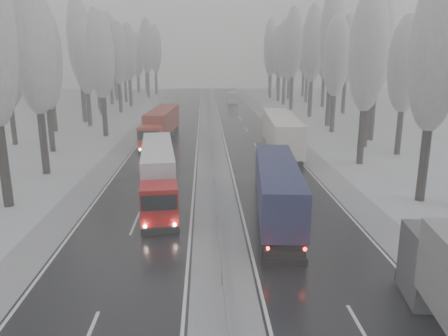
{
  "coord_description": "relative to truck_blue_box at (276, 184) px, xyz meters",
  "views": [
    {
      "loc": [
        -0.74,
        -14.26,
        10.34
      ],
      "look_at": [
        0.65,
        17.29,
        2.2
      ],
      "focal_mm": 35.0,
      "sensor_mm": 36.0,
      "label": 1
    }
  ],
  "objects": [
    {
      "name": "tree_66",
      "position": [
        -22.01,
        49.59,
        7.58
      ],
      "size": [
        3.6,
        3.6,
        15.23
      ],
      "color": "black",
      "rests_on": "ground"
    },
    {
      "name": "truck_cream_box",
      "position": [
        3.28,
        17.85,
        0.33
      ],
      "size": [
        3.67,
        17.33,
        4.42
      ],
      "rotation": [
        0.0,
        0.0,
        -0.06
      ],
      "color": "#B0AA9C",
      "rests_on": "ground"
    },
    {
      "name": "shoulder_right",
      "position": [
        6.35,
        17.24,
        -2.23
      ],
      "size": [
        2.4,
        200.0,
        0.04
      ],
      "primitive_type": "cube",
      "color": "#A4A6AC",
      "rests_on": "ground"
    },
    {
      "name": "truck_blue_box",
      "position": [
        0.0,
        0.0,
        0.0
      ],
      "size": [
        3.73,
        15.17,
        3.86
      ],
      "rotation": [
        0.0,
        0.0,
        -0.09
      ],
      "color": "navy",
      "rests_on": "ground"
    },
    {
      "name": "box_truck_distant",
      "position": [
        1.64,
        71.77,
        -0.97
      ],
      "size": [
        2.25,
        6.78,
        2.51
      ],
      "rotation": [
        0.0,
        0.0,
        -0.03
      ],
      "color": "#ADAFB4",
      "rests_on": "ground"
    },
    {
      "name": "carriageway_right",
      "position": [
        1.4,
        17.24,
        -2.24
      ],
      "size": [
        7.5,
        200.0,
        0.03
      ],
      "primitive_type": "cube",
      "color": "black",
      "rests_on": "ground"
    },
    {
      "name": "tree_61",
      "position": [
        -27.37,
        25.44,
        6.77
      ],
      "size": [
        3.6,
        3.6,
        13.95
      ],
      "color": "black",
      "rests_on": "ground"
    },
    {
      "name": "tree_25",
      "position": [
        20.96,
        42.26,
        10.27
      ],
      "size": [
        3.6,
        3.6,
        19.44
      ],
      "color": "black",
      "rests_on": "ground"
    },
    {
      "name": "tree_34",
      "position": [
        11.88,
        83.56,
        9.12
      ],
      "size": [
        3.6,
        3.6,
        17.63
      ],
      "color": "black",
      "rests_on": "ground"
    },
    {
      "name": "tree_76",
      "position": [
        -17.9,
        95.96,
        9.7
      ],
      "size": [
        3.6,
        3.6,
        18.55
      ],
      "color": "black",
      "rests_on": "ground"
    },
    {
      "name": "tree_68",
      "position": [
        -20.43,
        56.35,
        8.49
      ],
      "size": [
        3.6,
        3.6,
        16.65
      ],
      "color": "black",
      "rests_on": "ground"
    },
    {
      "name": "tree_19",
      "position": [
        16.17,
        18.27,
        7.17
      ],
      "size": [
        3.6,
        3.6,
        14.57
      ],
      "color": "black",
      "rests_on": "ground"
    },
    {
      "name": "tree_65",
      "position": [
        -23.9,
        43.95,
        10.29
      ],
      "size": [
        3.6,
        3.6,
        19.48
      ],
      "color": "black",
      "rests_on": "ground"
    },
    {
      "name": "tree_30",
      "position": [
        12.71,
        68.94,
        9.26
      ],
      "size": [
        3.6,
        3.6,
        17.86
      ],
      "color": "black",
      "rests_on": "ground"
    },
    {
      "name": "shoulder_left",
      "position": [
        -14.05,
        17.24,
        -2.23
      ],
      "size": [
        2.4,
        200.0,
        0.04
      ],
      "primitive_type": "cube",
      "color": "#A4A6AC",
      "rests_on": "ground"
    },
    {
      "name": "tree_26",
      "position": [
        13.71,
        48.51,
        9.85
      ],
      "size": [
        3.6,
        3.6,
        18.78
      ],
      "color": "black",
      "rests_on": "ground"
    },
    {
      "name": "tree_18",
      "position": [
        10.66,
        14.27,
        8.45
      ],
      "size": [
        3.6,
        3.6,
        16.58
      ],
      "color": "black",
      "rests_on": "ground"
    },
    {
      "name": "tree_33",
      "position": [
        15.92,
        80.45,
        7.01
      ],
      "size": [
        3.6,
        3.6,
        14.33
      ],
      "color": "black",
      "rests_on": "ground"
    },
    {
      "name": "tree_78",
      "position": [
        -21.41,
        102.55,
        10.34
      ],
      "size": [
        3.6,
        3.6,
        19.55
      ],
      "color": "black",
      "rests_on": "ground"
    },
    {
      "name": "tree_27",
      "position": [
        20.87,
        52.51,
        9.11
      ],
      "size": [
        3.6,
        3.6,
        17.62
      ],
      "color": "black",
      "rests_on": "ground"
    },
    {
      "name": "tree_70",
      "position": [
        -20.18,
        66.43,
        8.78
      ],
      "size": [
        3.6,
        3.6,
        17.09
      ],
      "color": "black",
      "rests_on": "ground"
    },
    {
      "name": "median_slush",
      "position": [
        -3.85,
        17.24,
        -2.23
      ],
      "size": [
        3.0,
        200.0,
        0.04
      ],
      "primitive_type": "cube",
      "color": "#A4A6AC",
      "rests_on": "ground"
    },
    {
      "name": "tree_29",
      "position": [
        19.86,
        63.19,
        9.42
      ],
      "size": [
        3.6,
        3.6,
        18.11
      ],
      "color": "black",
      "rests_on": "ground"
    },
    {
      "name": "tree_16",
      "position": [
        11.19,
        2.91,
        8.42
      ],
      "size": [
        3.6,
        3.6,
        16.53
      ],
      "color": "black",
      "rests_on": "ground"
    },
    {
      "name": "tree_24",
      "position": [
        14.05,
        38.26,
        10.94
      ],
      "size": [
        3.6,
        3.6,
        20.49
      ],
      "color": "black",
      "rests_on": "ground"
    },
    {
      "name": "carriageway_left",
      "position": [
        -9.1,
        17.24,
        -2.24
      ],
      "size": [
        7.5,
        200.0,
        0.03
      ],
      "primitive_type": "cube",
      "color": "black",
      "rests_on": "ground"
    },
    {
      "name": "tree_73",
      "position": [
        -25.67,
        79.77,
        8.85
      ],
      "size": [
        3.6,
        3.6,
        17.22
      ],
      "color": "black",
      "rests_on": "ground"
    },
    {
      "name": "tree_20",
      "position": [
        14.05,
        22.4,
        7.89
      ],
      "size": [
        3.6,
        3.6,
        15.71
      ],
      "color": "black",
      "rests_on": "ground"
    },
    {
      "name": "tree_37",
      "position": [
        20.17,
        97.4,
        8.31
      ],
      "size": [
        3.6,
        3.6,
        16.37
      ],
      "color": "black",
      "rests_on": "ground"
    },
    {
      "name": "median_guardrail",
      "position": [
        -3.85,
        17.22,
        -1.65
      ],
      "size": [
        0.12,
        200.0,
        0.76
      ],
      "color": "slate",
      "rests_on": "ground"
    },
    {
      "name": "tree_69",
      "position": [
        -25.27,
        60.35,
        10.21
      ],
      "size": [
        3.6,
        3.6,
        19.35
      ],
      "color": "black",
      "rests_on": "ground"
    },
    {
      "name": "tree_23",
      "position": [
        19.46,
        36.84,
        6.51
      ],
      "size": [
        3.6,
        3.6,
        13.55
      ],
      "color": "black",
      "rests_on": "ground"
    },
    {
      "name": "tree_64",
      "position": [
        -22.11,
        39.95,
        7.71
      ],
      "size": [
        3.6,
        3.6,
        15.42
      ],
      "color": "black",
      "rests_on": "ground"
    },
    {
      "name": "tree_77",
      "position": [
        -23.51,
        99.96,
        7.01
      ],
      "size": [
        3.6,
        3.6,
        14.32
      ],
      "color": "black",
      "rests_on": "ground"
    },
    {
      "name": "tree_74",
      "position": [
        -18.92,
        86.57,
        10.42
      ],
      "size": [
        3.6,
        3.6,
        19.68
      ],
      "color": "black",
      "rests_on": "ground"
    },
    {
      "name": "truck_red_white",
      "position": [
        -8.15,
        4.86,
        -0.1
      ],
      "size": [
        3.8,
        14.48,
        3.68
      ],
      "rotation": [
        0.0,
        0.0,
        0.11
      ],
      "color": "#AA0909",
      "rests_on": "ground"
    },
    {
      "name": "tree_63",
      "position": [
        -25.7,
        34.97,
        8.64
      ],
      "size": [
        3.6,
        3.6,
        16.88
      ],
      "color": "black",
      "rests_on": "ground"
    },
    {
      "name": "tree_62",
      "position": [
        -17.79,
        30.97,
        8.1
      ],
      "size": [
        3.6,
        3.6,
        16.04
      ],
      "color": "black",
      "rests_on": "ground"
    },
    {
      "name": "tree_32",
      "position": [
        12.78,
        76.45,
        8.93
      ],
      "size": [
        3.6,
        3.6,
        17.33
      ],
      "color": "black",
      "rests_on": "ground"
    },
    {
      "name": "tree_79",
      "position": [
        -24.18,
        106.55,
        8.76
      ],
      "size": [
        3.6,
        3.6,
        17.07
      ],
      "color": "black",
      "rests_on": "ground"
    },
    {
      "name": "tree_58",
      "position": [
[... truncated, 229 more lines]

